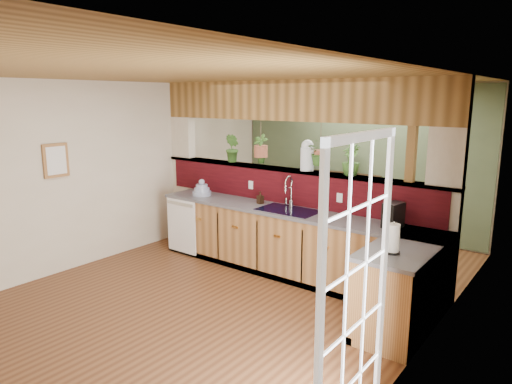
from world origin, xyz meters
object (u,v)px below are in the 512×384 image
Objects in this scene: glass_jar at (307,155)px; dish_stack at (202,190)px; shelving_console at (332,203)px; soap_dispenser at (260,198)px; faucet at (290,190)px; coffee_maker at (393,216)px; paper_towel at (393,239)px.

dish_stack is at bearing -166.36° from glass_jar.
dish_stack is at bearing -130.76° from shelving_console.
soap_dispenser is 0.41× the size of glass_jar.
faucet reaches higher than coffee_maker.
soap_dispenser is (-0.43, -0.08, -0.15)m from faucet.
glass_jar is (-1.68, 1.20, 0.56)m from paper_towel.
paper_towel is at bearing -21.81° from soap_dispenser.
shelving_console is (1.02, 2.29, -0.48)m from dish_stack.
coffee_maker is 0.18× the size of shelving_console.
glass_jar is at bearing 177.06° from coffee_maker.
faucet reaches higher than soap_dispenser.
faucet is at bearing -122.62° from glass_jar.
paper_towel is (0.33, -0.85, 0.01)m from coffee_maker.
soap_dispenser is 0.55× the size of paper_towel.
shelving_console is (-2.27, 3.10, -0.54)m from paper_towel.
dish_stack is at bearing -173.21° from faucet.
paper_towel is at bearing -70.41° from shelving_console.
faucet reaches higher than dish_stack.
dish_stack reaches higher than shelving_console.
coffee_maker is (2.97, 0.05, 0.06)m from dish_stack.
glass_jar reaches higher than soap_dispenser.
faucet reaches higher than paper_towel.
glass_jar is (-1.36, 0.35, 0.57)m from coffee_maker.
soap_dispenser is at bearing -169.44° from faucet.
shelving_console is at bearing 90.44° from soap_dispenser.
dish_stack is 2.56m from shelving_console.
glass_jar is at bearing 144.52° from paper_towel.
soap_dispenser is at bearing -106.23° from shelving_console.
paper_towel is 0.19× the size of shelving_console.
coffee_maker is at bearing -65.75° from shelving_console.
shelving_console is (-0.45, 2.12, -0.63)m from faucet.
paper_towel reaches higher than dish_stack.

